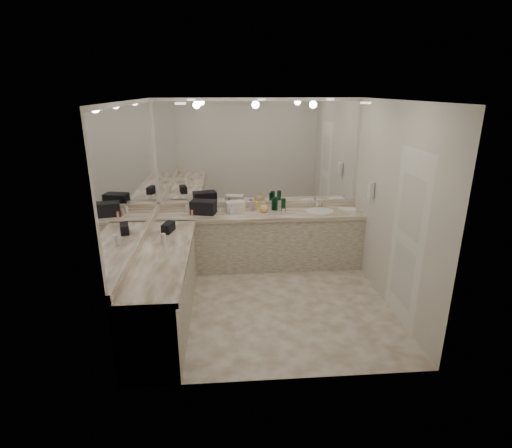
{
  "coord_description": "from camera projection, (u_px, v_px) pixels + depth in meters",
  "views": [
    {
      "loc": [
        -0.52,
        -4.71,
        2.72
      ],
      "look_at": [
        -0.12,
        0.4,
        0.98
      ],
      "focal_mm": 28.0,
      "sensor_mm": 36.0,
      "label": 1
    }
  ],
  "objects": [
    {
      "name": "ceiling",
      "position": [
        269.0,
        100.0,
        4.53
      ],
      "size": [
        3.2,
        3.2,
        0.0
      ],
      "primitive_type": "plane",
      "color": "white",
      "rests_on": "floor"
    },
    {
      "name": "cream_cosmetic_case",
      "position": [
        235.0,
        206.0,
        6.24
      ],
      "size": [
        0.32,
        0.23,
        0.17
      ],
      "primitive_type": "cube",
      "rotation": [
        0.0,
        0.0,
        0.2
      ],
      "color": "silver",
      "rests_on": "vanity_back_top"
    },
    {
      "name": "amenity_bottle_3",
      "position": [
        230.0,
        206.0,
        6.29
      ],
      "size": [
        0.06,
        0.06,
        0.13
      ],
      "primitive_type": "cylinder",
      "color": "#9966B2",
      "rests_on": "vanity_back_top"
    },
    {
      "name": "backsplash_back",
      "position": [
        258.0,
        204.0,
        6.45
      ],
      "size": [
        3.2,
        0.04,
        0.1
      ],
      "primitive_type": "cube",
      "color": "beige",
      "rests_on": "vanity_back_top"
    },
    {
      "name": "faucet",
      "position": [
        317.0,
        203.0,
        6.45
      ],
      "size": [
        0.24,
        0.16,
        0.14
      ],
      "primitive_type": "cube",
      "color": "silver",
      "rests_on": "vanity_back_top"
    },
    {
      "name": "soap_bottle_a",
      "position": [
        208.0,
        207.0,
        6.16
      ],
      "size": [
        0.09,
        0.09,
        0.2
      ],
      "primitive_type": "imported",
      "rotation": [
        0.0,
        0.0,
        -0.22
      ],
      "color": "beige",
      "rests_on": "vanity_back_top"
    },
    {
      "name": "amenity_bottle_2",
      "position": [
        191.0,
        211.0,
        6.16
      ],
      "size": [
        0.05,
        0.05,
        0.08
      ],
      "primitive_type": "cylinder",
      "color": "#E0B28C",
      "rests_on": "vanity_back_top"
    },
    {
      "name": "floor",
      "position": [
        267.0,
        302.0,
        5.36
      ],
      "size": [
        3.2,
        3.2,
        0.0
      ],
      "primitive_type": "plane",
      "color": "beige",
      "rests_on": "ground"
    },
    {
      "name": "vanity_left_top",
      "position": [
        162.0,
        255.0,
        4.7
      ],
      "size": [
        0.64,
        2.42,
        0.06
      ],
      "primitive_type": "cube",
      "color": "beige",
      "rests_on": "vanity_left_base"
    },
    {
      "name": "amenity_bottle_4",
      "position": [
        192.0,
        212.0,
        6.06
      ],
      "size": [
        0.04,
        0.04,
        0.09
      ],
      "primitive_type": "cylinder",
      "color": "#E57F66",
      "rests_on": "vanity_back_top"
    },
    {
      "name": "green_bottle_0",
      "position": [
        273.0,
        204.0,
        6.3
      ],
      "size": [
        0.06,
        0.06,
        0.19
      ],
      "primitive_type": "cylinder",
      "color": "#0A4B2A",
      "rests_on": "vanity_back_top"
    },
    {
      "name": "door",
      "position": [
        407.0,
        240.0,
        4.67
      ],
      "size": [
        0.02,
        0.82,
        2.1
      ],
      "primitive_type": "cube",
      "color": "white",
      "rests_on": "wall_right"
    },
    {
      "name": "amenity_bottle_6",
      "position": [
        191.0,
        210.0,
        6.17
      ],
      "size": [
        0.06,
        0.06,
        0.09
      ],
      "primitive_type": "cylinder",
      "color": "white",
      "rests_on": "vanity_back_top"
    },
    {
      "name": "wall_back",
      "position": [
        258.0,
        183.0,
        6.36
      ],
      "size": [
        3.2,
        0.02,
        2.6
      ],
      "primitive_type": "cube",
      "color": "beige",
      "rests_on": "floor"
    },
    {
      "name": "mirror_back",
      "position": [
        258.0,
        153.0,
        6.2
      ],
      "size": [
        3.12,
        0.01,
        1.55
      ],
      "primitive_type": "cube",
      "color": "white",
      "rests_on": "wall_back"
    },
    {
      "name": "soap_bottle_c",
      "position": [
        264.0,
        207.0,
        6.18
      ],
      "size": [
        0.16,
        0.16,
        0.18
      ],
      "primitive_type": "imported",
      "rotation": [
        0.0,
        0.0,
        0.17
      ],
      "color": "#E2BC79",
      "rests_on": "vanity_back_top"
    },
    {
      "name": "sink",
      "position": [
        320.0,
        211.0,
        6.28
      ],
      "size": [
        0.44,
        0.44,
        0.03
      ],
      "primitive_type": "cylinder",
      "color": "white",
      "rests_on": "vanity_back_top"
    },
    {
      "name": "black_bag_spill",
      "position": [
        168.0,
        227.0,
        5.35
      ],
      "size": [
        0.17,
        0.26,
        0.13
      ],
      "primitive_type": "cube",
      "rotation": [
        0.0,
        0.0,
        -0.26
      ],
      "color": "black",
      "rests_on": "vanity_left_top"
    },
    {
      "name": "wall_phone",
      "position": [
        371.0,
        190.0,
        5.71
      ],
      "size": [
        0.06,
        0.1,
        0.24
      ],
      "primitive_type": "cube",
      "color": "white",
      "rests_on": "wall_right"
    },
    {
      "name": "vanity_left_base",
      "position": [
        164.0,
        289.0,
        4.85
      ],
      "size": [
        0.6,
        2.4,
        0.84
      ],
      "primitive_type": "cube",
      "color": "beige",
      "rests_on": "floor"
    },
    {
      "name": "wall_right",
      "position": [
        393.0,
        207.0,
        5.06
      ],
      "size": [
        0.02,
        3.0,
        2.6
      ],
      "primitive_type": "cube",
      "color": "beige",
      "rests_on": "floor"
    },
    {
      "name": "wall_left",
      "position": [
        137.0,
        213.0,
        4.83
      ],
      "size": [
        0.02,
        3.0,
        2.6
      ],
      "primitive_type": "cube",
      "color": "beige",
      "rests_on": "floor"
    },
    {
      "name": "amenity_bottle_5",
      "position": [
        213.0,
        210.0,
        6.15
      ],
      "size": [
        0.06,
        0.06,
        0.11
      ],
      "primitive_type": "cylinder",
      "color": "#3F3F4C",
      "rests_on": "vanity_back_top"
    },
    {
      "name": "black_toiletry_bag",
      "position": [
        203.0,
        207.0,
        6.12
      ],
      "size": [
        0.41,
        0.31,
        0.21
      ],
      "primitive_type": "cube",
      "rotation": [
        0.0,
        0.0,
        -0.24
      ],
      "color": "black",
      "rests_on": "vanity_back_top"
    },
    {
      "name": "vanity_back_base",
      "position": [
        260.0,
        241.0,
        6.36
      ],
      "size": [
        3.2,
        0.6,
        0.84
      ],
      "primitive_type": "cube",
      "color": "beige",
      "rests_on": "floor"
    },
    {
      "name": "green_bottle_2",
      "position": [
        283.0,
        205.0,
        6.24
      ],
      "size": [
        0.07,
        0.07,
        0.21
      ],
      "primitive_type": "cylinder",
      "color": "#0A4B2A",
      "rests_on": "vanity_back_top"
    },
    {
      "name": "green_bottle_1",
      "position": [
        275.0,
        204.0,
        6.29
      ],
      "size": [
        0.07,
        0.07,
        0.22
      ],
      "primitive_type": "cylinder",
      "color": "#0A4B2A",
      "rests_on": "vanity_back_top"
    },
    {
      "name": "amenity_bottle_0",
      "position": [
        284.0,
        211.0,
        6.17
      ],
      "size": [
        0.05,
        0.05,
        0.06
      ],
      "primitive_type": "cylinder",
      "color": "white",
      "rests_on": "vanity_back_top"
    },
    {
      "name": "backsplash_left",
      "position": [
        141.0,
        240.0,
        4.94
      ],
      "size": [
        0.04,
        3.0,
        0.1
      ],
      "primitive_type": "cube",
      "color": "beige",
      "rests_on": "vanity_left_top"
    },
    {
      "name": "amenity_bottle_1",
      "position": [
        188.0,
        208.0,
        6.24
      ],
      "size": [
        0.06,
        0.06,
        0.11
      ],
      "primitive_type": "cylinder",
      "color": "white",
      "rests_on": "vanity_back_top"
    },
    {
      "name": "hand_towel",
      "position": [
        348.0,
        210.0,
        6.26
      ],
      "size": [
        0.28,
        0.21,
        0.04
      ],
      "primitive_type": "cube",
      "rotation": [
        0.0,
        0.0,
        -0.18
      ],
      "color": "white",
      "rests_on": "vanity_back_top"
    },
    {
      "name": "amenity_bottle_8",
      "position": [
        253.0,
        208.0,
        6.26
      ],
      "size": [
        0.06,
        0.06,
        0.08
      ],
      "primitive_type": "cylinder",
      "color": "#9966B2",
      "rests_on": "vanity_back_top"
    },
    {
      "name": "lotion_left",
      "position": [
        163.0,
        239.0,
        4.91
      ],
      "size": [
        0.06,
        0.06,
        0.14
      ],
      "primitive_type": "cylinder",
      "color": "white",
      "rests_on": "vanity_left_top"
    },
    {
      "name": "amenity_bottle_7",
      "position": [
        257.0,
        206.0,
        6.3
      ],
      "size": [
        0.04,
        0.04,
        0.13
      ],
      "primitive_type": "cylinder",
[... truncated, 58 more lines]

